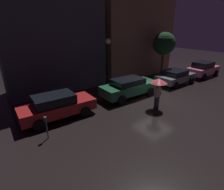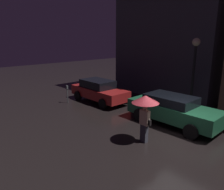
# 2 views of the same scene
# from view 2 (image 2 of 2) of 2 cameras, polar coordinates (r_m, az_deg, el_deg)

# --- Properties ---
(ground_plane) EXTENTS (60.00, 60.00, 0.00)m
(ground_plane) POSITION_cam_2_polar(r_m,az_deg,el_deg) (9.59, 16.85, -11.81)
(ground_plane) COLOR black
(building_facade_left) EXTENTS (7.81, 3.00, 10.90)m
(building_facade_left) POSITION_cam_2_polar(r_m,az_deg,el_deg) (16.82, 14.79, 18.59)
(building_facade_left) COLOR #3D3D47
(building_facade_left) RESTS_ON ground
(parked_car_red) EXTENTS (4.30, 1.88, 1.46)m
(parked_car_red) POSITION_cam_2_polar(r_m,az_deg,el_deg) (14.64, -3.45, 1.19)
(parked_car_red) COLOR maroon
(parked_car_red) RESTS_ON ground
(parked_car_green) EXTENTS (4.57, 1.91, 1.45)m
(parked_car_green) POSITION_cam_2_polar(r_m,az_deg,el_deg) (11.12, 15.56, -3.64)
(parked_car_green) COLOR #1E5638
(parked_car_green) RESTS_ON ground
(pedestrian_with_umbrella) EXTENTS (1.09, 1.09, 1.99)m
(pedestrian_with_umbrella) POSITION_cam_2_polar(r_m,az_deg,el_deg) (8.75, 8.68, -2.50)
(pedestrian_with_umbrella) COLOR #383842
(pedestrian_with_umbrella) RESTS_ON ground
(parking_meter) EXTENTS (0.12, 0.10, 1.17)m
(parking_meter) POSITION_cam_2_polar(r_m,az_deg,el_deg) (14.57, -11.61, 0.72)
(parking_meter) COLOR #4C5154
(parking_meter) RESTS_ON ground
(street_lamp_near) EXTENTS (0.43, 0.43, 4.18)m
(street_lamp_near) POSITION_cam_2_polar(r_m,az_deg,el_deg) (12.86, 20.74, 8.34)
(street_lamp_near) COLOR black
(street_lamp_near) RESTS_ON ground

